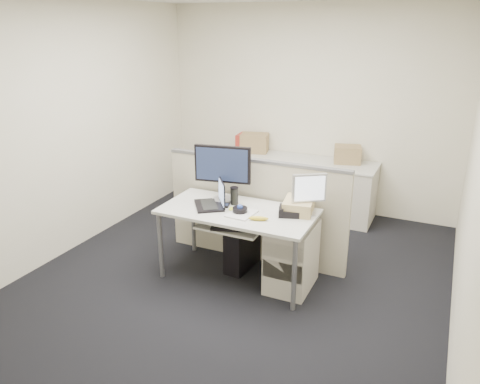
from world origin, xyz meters
The scene contains 28 objects.
floor centered at (0.00, 0.00, -0.01)m, with size 4.00×4.50×0.01m, color black.
wall_back centered at (0.00, 2.25, 1.35)m, with size 4.00×0.02×2.70m, color beige.
wall_front centered at (0.00, -2.25, 1.35)m, with size 4.00×0.02×2.70m, color beige.
wall_left centered at (-2.00, 0.00, 1.35)m, with size 0.02×4.50×2.70m, color beige.
wall_right centered at (2.00, 0.00, 1.35)m, with size 0.02×4.50×2.70m, color beige.
desk centered at (0.00, 0.00, 0.66)m, with size 1.50×0.75×0.73m.
keyboard_tray centered at (0.00, -0.18, 0.62)m, with size 0.62×0.32×0.02m, color beige.
drawer_pedestal centered at (0.55, 0.05, 0.33)m, with size 0.40×0.55×0.65m, color beige.
cubicle_partition centered at (0.00, 0.45, 0.55)m, with size 2.00×0.06×1.10m, color #B5AA94.
back_counter centered at (0.00, 1.93, 0.36)m, with size 2.00×0.60×0.72m, color beige.
monitor_main centered at (-0.25, 0.18, 1.02)m, with size 0.57×0.22×0.57m, color black.
monitor_small centered at (0.65, 0.18, 0.93)m, with size 0.32×0.16×0.40m, color #B7B7BC.
laptop centered at (-0.30, -0.03, 0.86)m, with size 0.35×0.26×0.26m, color black.
trackball centered at (0.05, -0.06, 0.76)m, with size 0.14×0.14×0.05m, color black.
desk_phone centered at (0.50, 0.08, 0.76)m, with size 0.19×0.16×0.06m, color black.
paper_stack centered at (0.08, -0.08, 0.74)m, with size 0.22×0.29×0.01m, color silver.
sticky_pad centered at (-0.05, 0.00, 0.74)m, with size 0.07×0.07×0.01m, color #EEF62F.
travel_mug centered at (-0.10, 0.13, 0.81)m, with size 0.08×0.08×0.17m, color black.
banana centered at (0.28, -0.15, 0.75)m, with size 0.19×0.05×0.04m, color gold.
cellphone centered at (-0.15, 0.05, 0.74)m, with size 0.06×0.11×0.01m, color black.
manila_folders centered at (0.55, 0.20, 0.79)m, with size 0.27×0.34×0.13m, color tan.
keyboard centered at (0.05, -0.22, 0.64)m, with size 0.40×0.14×0.02m, color black.
pc_tower_desk centered at (-0.04, 0.20, 0.22)m, with size 0.19×0.47×0.44m, color black.
pc_tower_spare_dark centered at (-1.45, 1.63, 0.19)m, with size 0.16×0.40×0.37m, color black.
pc_tower_spare_silver centered at (-1.30, 1.63, 0.19)m, with size 0.16×0.40×0.37m, color #B7B7BC.
cardboard_box_left centered at (-0.70, 2.05, 0.86)m, with size 0.37×0.28×0.28m, color olive.
cardboard_box_right centered at (0.60, 2.05, 0.84)m, with size 0.33×0.26×0.24m, color olive.
red_binder centered at (-0.90, 2.03, 0.85)m, with size 0.07×0.28×0.26m, color maroon.
Camera 1 is at (1.78, -3.81, 2.44)m, focal length 35.00 mm.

